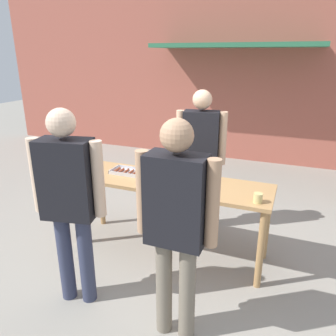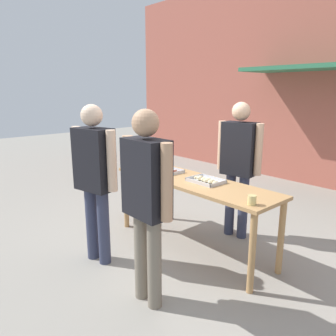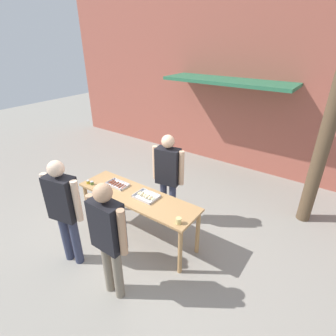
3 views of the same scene
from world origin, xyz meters
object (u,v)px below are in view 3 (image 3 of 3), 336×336
at_px(beer_cup, 179,221).
at_px(person_server_behind_table, 168,173).
at_px(condiment_jar_mustard, 88,182).
at_px(person_customer_holding_hotdog, 64,206).
at_px(person_customer_with_cup, 108,234).
at_px(food_tray_sausages, 117,185).
at_px(food_tray_buns, 146,196).
at_px(condiment_jar_ketchup, 92,183).

relative_size(beer_cup, person_server_behind_table, 0.05).
relative_size(condiment_jar_mustard, person_customer_holding_hotdog, 0.04).
bearing_deg(person_customer_with_cup, food_tray_sausages, -48.52).
bearing_deg(food_tray_buns, condiment_jar_mustard, -167.15).
relative_size(condiment_jar_mustard, condiment_jar_ketchup, 1.00).
distance_m(food_tray_sausages, person_server_behind_table, 0.97).
distance_m(condiment_jar_mustard, condiment_jar_ketchup, 0.09).
xyz_separation_m(food_tray_sausages, beer_cup, (1.54, -0.26, 0.03)).
height_order(food_tray_buns, person_customer_holding_hotdog, person_customer_holding_hotdog).
distance_m(person_customer_holding_hotdog, person_customer_with_cup, 1.01).
height_order(food_tray_sausages, beer_cup, beer_cup).
bearing_deg(condiment_jar_mustard, food_tray_sausages, 29.06).
height_order(condiment_jar_ketchup, person_server_behind_table, person_server_behind_table).
bearing_deg(person_server_behind_table, person_customer_with_cup, -89.15).
xyz_separation_m(condiment_jar_ketchup, beer_cup, (1.94, -0.01, 0.02)).
relative_size(food_tray_buns, person_customer_with_cup, 0.22).
xyz_separation_m(food_tray_buns, person_customer_holding_hotdog, (-0.67, -1.13, 0.18)).
relative_size(food_tray_sausages, person_server_behind_table, 0.23).
bearing_deg(person_server_behind_table, beer_cup, -57.21).
height_order(food_tray_sausages, condiment_jar_ketchup, condiment_jar_ketchup).
bearing_deg(beer_cup, condiment_jar_ketchup, 179.80).
height_order(condiment_jar_mustard, beer_cup, beer_cup).
distance_m(food_tray_sausages, beer_cup, 1.56).
distance_m(condiment_jar_mustard, person_server_behind_table, 1.52).
distance_m(condiment_jar_mustard, person_customer_with_cup, 1.79).
relative_size(beer_cup, person_customer_with_cup, 0.05).
xyz_separation_m(condiment_jar_mustard, condiment_jar_ketchup, (0.09, 0.02, 0.00)).
distance_m(food_tray_sausages, condiment_jar_mustard, 0.57).
distance_m(condiment_jar_ketchup, person_customer_with_cup, 1.72).
relative_size(food_tray_buns, condiment_jar_mustard, 6.23).
height_order(beer_cup, person_customer_with_cup, person_customer_with_cup).
relative_size(condiment_jar_ketchup, person_customer_holding_hotdog, 0.04).
xyz_separation_m(condiment_jar_mustard, person_customer_with_cup, (1.54, -0.90, 0.17)).
distance_m(person_server_behind_table, person_customer_holding_hotdog, 1.90).
bearing_deg(food_tray_sausages, food_tray_buns, -0.24).
bearing_deg(beer_cup, person_customer_with_cup, -118.45).
height_order(food_tray_buns, beer_cup, beer_cup).
bearing_deg(condiment_jar_mustard, person_server_behind_table, 37.79).
relative_size(food_tray_buns, person_server_behind_table, 0.22).
bearing_deg(food_tray_buns, beer_cup, -17.27).
bearing_deg(person_customer_holding_hotdog, condiment_jar_mustard, -70.59).
bearing_deg(person_customer_with_cup, person_server_behind_table, -79.27).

